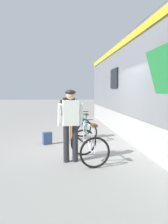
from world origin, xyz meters
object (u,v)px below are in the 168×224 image
Objects in this scene: backpack_on_platform at (47,138)px; cyclist_far_in_dark at (69,110)px; bicycle_near_silver at (89,145)px; bicycle_far_teal at (84,129)px; cyclist_near_in_white at (71,119)px.

cyclist_far_in_dark is at bearing 14.00° from backpack_on_platform.
bicycle_far_teal is at bearing 86.23° from bicycle_near_silver.
cyclist_far_in_dark is 1.59× the size of bicycle_far_teal.
cyclist_far_in_dark is 4.40× the size of backpack_on_platform.
cyclist_near_in_white is 2.54m from bicycle_far_teal.
backpack_on_platform is at bearing -156.99° from bicycle_far_teal.
cyclist_far_in_dark is 2.48m from bicycle_near_silver.
cyclist_far_in_dark is (0.06, 2.35, 0.00)m from cyclist_near_in_white.
cyclist_far_in_dark is 0.85m from bicycle_far_teal.
bicycle_far_teal is (0.16, 2.40, 0.00)m from bicycle_near_silver.
bicycle_near_silver reaches higher than backpack_on_platform.
backpack_on_platform is (-1.11, 1.86, -0.20)m from bicycle_near_silver.
cyclist_far_in_dark is at bearing -176.27° from bicycle_far_teal.
cyclist_far_in_dark is at bearing 99.23° from bicycle_near_silver.
bicycle_near_silver is 2.41m from bicycle_far_teal.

